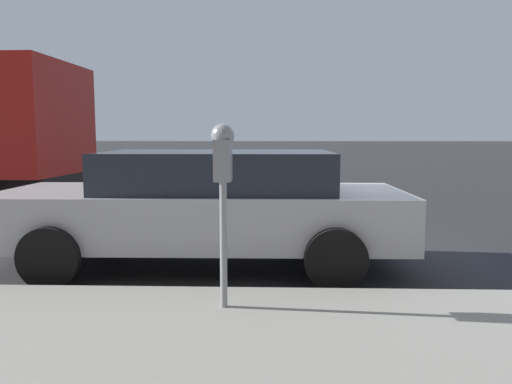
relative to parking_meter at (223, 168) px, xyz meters
name	(u,v)px	position (x,y,z in m)	size (l,w,h in m)	color
ground_plane	(289,248)	(2.74, -0.63, -1.29)	(220.00, 220.00, 0.00)	#2B2B2D
parking_meter	(223,168)	(0.00, 0.00, 0.00)	(0.21, 0.19, 1.53)	gray
car_silver	(207,205)	(1.75, 0.37, -0.55)	(2.05, 4.69, 1.37)	#B7BABF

